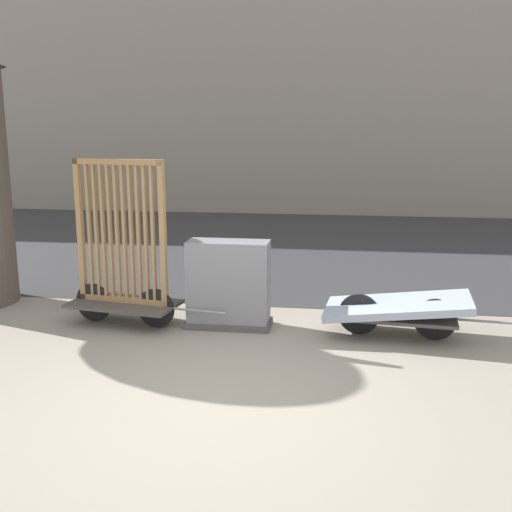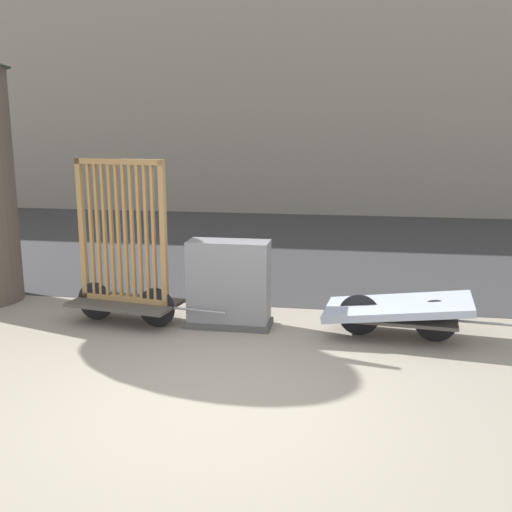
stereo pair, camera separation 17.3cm
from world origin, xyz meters
name	(u,v)px [view 2 (the right image)]	position (x,y,z in m)	size (l,w,h in m)	color
ground_plane	(217,406)	(0.00, 0.00, 0.00)	(60.00, 60.00, 0.00)	gray
road_strip	(300,245)	(0.00, 7.90, 0.00)	(56.00, 9.50, 0.01)	#38383A
building_facade	(324,0)	(0.00, 14.65, 6.34)	(48.00, 4.00, 12.68)	#9E9384
bike_cart_with_bedframe	(124,267)	(-1.71, 2.14, 0.75)	(2.12, 0.93, 2.11)	#4C4742
bike_cart_with_mattress	(397,310)	(1.72, 2.14, 0.35)	(2.28, 1.05, 0.54)	#4C4742
utility_cabinet	(229,287)	(-0.36, 2.25, 0.51)	(1.08, 0.48, 1.11)	#4C4C4C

